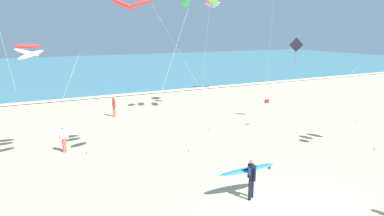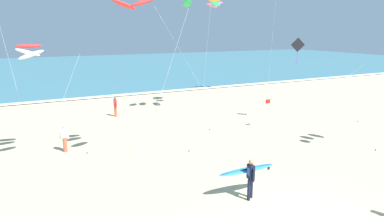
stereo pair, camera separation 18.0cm
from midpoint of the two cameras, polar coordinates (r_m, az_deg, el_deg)
name	(u,v)px [view 1 (the left image)]	position (r m, az deg, el deg)	size (l,w,h in m)	color
ocean_water	(74,68)	(65.22, -19.30, 6.36)	(160.00, 60.00, 0.08)	teal
shoreline_foam	(116,95)	(36.24, -12.88, 2.09)	(160.00, 1.06, 0.01)	white
surfer_lead	(249,173)	(14.19, 9.28, -10.76)	(2.55, 1.02, 1.71)	black
kite_arc_scarlet_near	(28,51)	(18.43, -26.09, 8.57)	(3.08, 2.47, 6.07)	white
kite_arc_ivory_mid	(200,2)	(26.55, 1.15, 17.43)	(3.11, 5.08, 9.17)	green
kite_arc_amber_low	(212,4)	(29.08, 3.26, 17.11)	(5.58, 2.53, 9.15)	pink
kite_diamond_charcoal_close	(299,49)	(25.43, 17.37, 9.49)	(5.10, 2.18, 6.22)	black
kite_arc_golden_extra	(133,1)	(16.58, -10.20, 17.33)	(3.94, 2.69, 8.40)	red
bystander_white_top	(64,138)	(20.33, -21.02, -4.81)	(0.46, 0.30, 1.59)	#D8593F
bystander_red_top	(114,107)	(27.49, -13.19, 0.21)	(0.22, 0.50, 1.59)	#D8593F
lifeguard_flag	(264,110)	(24.09, 11.87, -0.39)	(0.45, 0.05, 2.10)	silver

